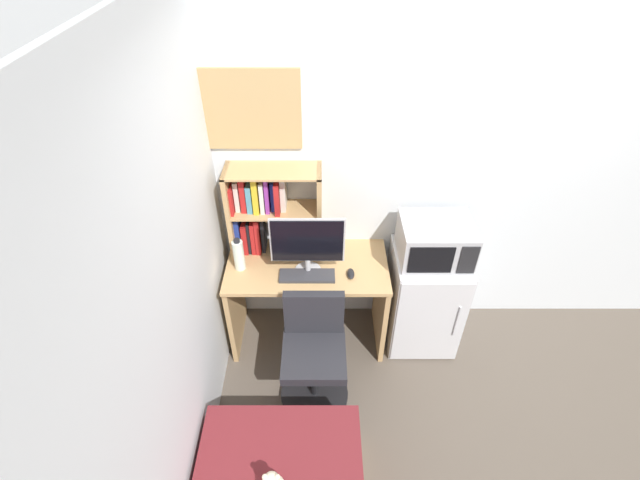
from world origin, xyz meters
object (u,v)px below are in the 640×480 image
at_px(hutch_bookshelf, 262,208).
at_px(water_bottle, 238,255).
at_px(monitor, 306,243).
at_px(computer_mouse, 350,274).
at_px(mini_fridge, 422,298).
at_px(wall_corkboard, 250,110).
at_px(microwave, 434,241).
at_px(keyboard, 306,276).
at_px(desk_chair, 313,357).

distance_m(hutch_bookshelf, water_bottle, 0.37).
xyz_separation_m(monitor, computer_mouse, (0.30, -0.04, -0.24)).
bearing_deg(mini_fridge, wall_corkboard, 167.68).
xyz_separation_m(water_bottle, microwave, (1.36, 0.05, 0.08)).
height_order(keyboard, microwave, microwave).
height_order(keyboard, mini_fridge, mini_fridge).
distance_m(monitor, mini_fridge, 1.07).
bearing_deg(water_bottle, mini_fridge, 1.96).
height_order(monitor, computer_mouse, monitor).
bearing_deg(computer_mouse, keyboard, -177.18).
relative_size(hutch_bookshelf, microwave, 1.39).
relative_size(computer_mouse, desk_chair, 0.12).
bearing_deg(microwave, hutch_bookshelf, 172.18).
distance_m(water_bottle, desk_chair, 0.87).
bearing_deg(computer_mouse, wall_corkboard, 148.60).
bearing_deg(microwave, monitor, -174.45).
bearing_deg(keyboard, desk_chair, -82.67).
distance_m(hutch_bookshelf, computer_mouse, 0.76).
xyz_separation_m(keyboard, desk_chair, (0.05, -0.38, -0.40)).
bearing_deg(hutch_bookshelf, desk_chair, -62.83).
relative_size(monitor, microwave, 1.03).
height_order(desk_chair, wall_corkboard, wall_corkboard).
bearing_deg(water_bottle, wall_corkboard, 66.65).
distance_m(computer_mouse, mini_fridge, 0.70).
bearing_deg(desk_chair, monitor, 95.74).
bearing_deg(computer_mouse, hutch_bookshelf, 154.38).
xyz_separation_m(hutch_bookshelf, monitor, (0.31, -0.25, -0.11)).
relative_size(hutch_bookshelf, computer_mouse, 6.41).
distance_m(microwave, wall_corkboard, 1.50).
relative_size(water_bottle, desk_chair, 0.30).
bearing_deg(desk_chair, water_bottle, 137.88).
relative_size(keyboard, desk_chair, 0.45).
height_order(monitor, desk_chair, monitor).
height_order(computer_mouse, mini_fridge, mini_fridge).
distance_m(mini_fridge, desk_chair, 0.98).
height_order(hutch_bookshelf, mini_fridge, hutch_bookshelf).
bearing_deg(keyboard, mini_fridge, 8.94).
bearing_deg(monitor, hutch_bookshelf, 141.07).
xyz_separation_m(keyboard, water_bottle, (-0.47, 0.09, 0.11)).
bearing_deg(mini_fridge, microwave, 89.91).
height_order(water_bottle, microwave, microwave).
bearing_deg(monitor, mini_fridge, 5.36).
distance_m(hutch_bookshelf, mini_fridge, 1.40).
bearing_deg(monitor, keyboard, -95.06).
bearing_deg(computer_mouse, monitor, 172.01).
distance_m(desk_chair, wall_corkboard, 1.67).
relative_size(monitor, mini_fridge, 0.60).
relative_size(keyboard, computer_mouse, 3.64).
relative_size(monitor, wall_corkboard, 0.80).
distance_m(keyboard, wall_corkboard, 1.15).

